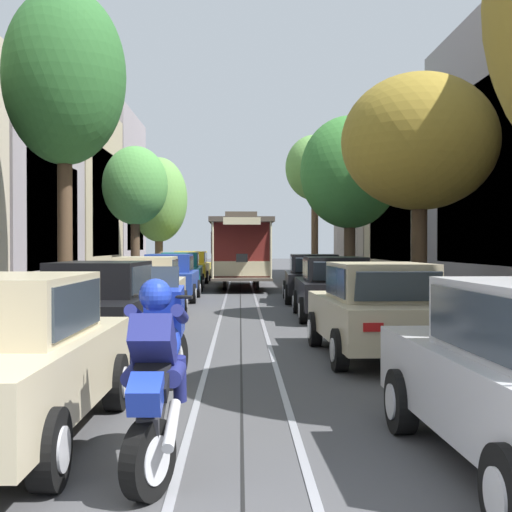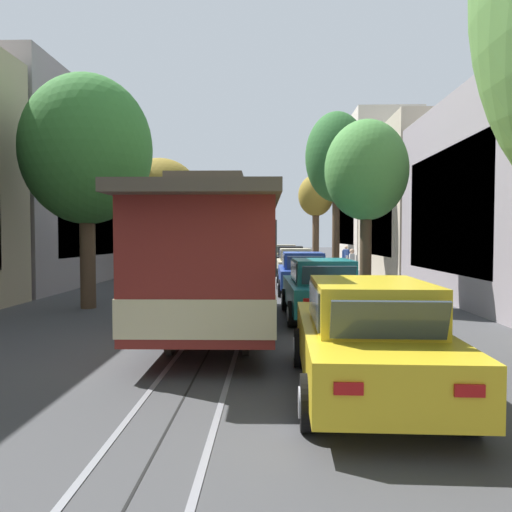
{
  "view_description": "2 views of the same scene",
  "coord_description": "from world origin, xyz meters",
  "px_view_note": "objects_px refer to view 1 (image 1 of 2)",
  "views": [
    {
      "loc": [
        -0.02,
        -3.04,
        1.86
      ],
      "look_at": [
        0.54,
        21.74,
        1.51
      ],
      "focal_mm": 50.12,
      "sensor_mm": 36.0,
      "label": 1
    },
    {
      "loc": [
        -1.16,
        39.94,
        2.18
      ],
      "look_at": [
        -0.28,
        9.47,
        0.96
      ],
      "focal_mm": 33.64,
      "sensor_mm": 36.0,
      "label": 2
    }
  ],
  "objects_px": {
    "street_tree_kerb_right_second": "(420,143)",
    "pedestrian_crossing_far": "(67,279)",
    "cable_car_trolley": "(240,250)",
    "parked_car_black_fourth_right": "(313,278)",
    "street_tree_kerb_right_mid": "(350,173)",
    "parked_car_black_mid_right": "(334,287)",
    "street_tree_kerb_right_fourth": "(315,169)",
    "street_tree_kerb_left_second": "(64,79)",
    "parked_car_yellow_sixth_left": "(191,267)",
    "street_tree_kerb_left_mid": "(135,187)",
    "parked_car_teal_fifth_left": "(180,271)",
    "parked_car_blue_fourth_left": "(169,277)",
    "parked_car_beige_mid_left": "(146,287)",
    "parked_car_beige_second_right": "(379,310)",
    "street_tree_kerb_left_fourth": "(159,200)",
    "motorcycle_with_rider": "(158,368)",
    "parked_car_black_second_left": "(99,306)"
  },
  "relations": [
    {
      "from": "street_tree_kerb_right_second",
      "to": "pedestrian_crossing_far",
      "type": "relative_size",
      "value": 3.87
    },
    {
      "from": "pedestrian_crossing_far",
      "to": "cable_car_trolley",
      "type": "bearing_deg",
      "value": 66.66
    },
    {
      "from": "parked_car_black_fourth_right",
      "to": "street_tree_kerb_right_mid",
      "type": "xyz_separation_m",
      "value": [
        1.95,
        4.79,
        3.98
      ]
    },
    {
      "from": "parked_car_black_mid_right",
      "to": "street_tree_kerb_right_fourth",
      "type": "bearing_deg",
      "value": 85.28
    },
    {
      "from": "parked_car_black_fourth_right",
      "to": "cable_car_trolley",
      "type": "bearing_deg",
      "value": 106.21
    },
    {
      "from": "cable_car_trolley",
      "to": "street_tree_kerb_left_second",
      "type": "bearing_deg",
      "value": -108.29
    },
    {
      "from": "parked_car_yellow_sixth_left",
      "to": "pedestrian_crossing_far",
      "type": "distance_m",
      "value": 15.97
    },
    {
      "from": "street_tree_kerb_left_mid",
      "to": "street_tree_kerb_right_mid",
      "type": "xyz_separation_m",
      "value": [
        8.51,
        0.48,
        0.61
      ]
    },
    {
      "from": "parked_car_black_fourth_right",
      "to": "parked_car_black_mid_right",
      "type": "bearing_deg",
      "value": -90.3
    },
    {
      "from": "pedestrian_crossing_far",
      "to": "street_tree_kerb_left_second",
      "type": "bearing_deg",
      "value": -77.96
    },
    {
      "from": "pedestrian_crossing_far",
      "to": "street_tree_kerb_right_second",
      "type": "bearing_deg",
      "value": -14.79
    },
    {
      "from": "parked_car_teal_fifth_left",
      "to": "street_tree_kerb_right_second",
      "type": "height_order",
      "value": "street_tree_kerb_right_second"
    },
    {
      "from": "parked_car_black_mid_right",
      "to": "street_tree_kerb_right_fourth",
      "type": "xyz_separation_m",
      "value": [
        1.84,
        22.28,
        5.44
      ]
    },
    {
      "from": "parked_car_blue_fourth_left",
      "to": "street_tree_kerb_right_second",
      "type": "distance_m",
      "value": 10.12
    },
    {
      "from": "parked_car_beige_mid_left",
      "to": "parked_car_beige_second_right",
      "type": "xyz_separation_m",
      "value": [
        4.74,
        -6.57,
        0.0
      ]
    },
    {
      "from": "parked_car_beige_second_right",
      "to": "parked_car_black_fourth_right",
      "type": "distance_m",
      "value": 11.92
    },
    {
      "from": "street_tree_kerb_right_mid",
      "to": "street_tree_kerb_left_fourth",
      "type": "bearing_deg",
      "value": 130.28
    },
    {
      "from": "parked_car_black_mid_right",
      "to": "street_tree_kerb_left_second",
      "type": "bearing_deg",
      "value": 178.41
    },
    {
      "from": "parked_car_yellow_sixth_left",
      "to": "street_tree_kerb_left_fourth",
      "type": "bearing_deg",
      "value": 126.62
    },
    {
      "from": "cable_car_trolley",
      "to": "pedestrian_crossing_far",
      "type": "bearing_deg",
      "value": -113.34
    },
    {
      "from": "parked_car_yellow_sixth_left",
      "to": "street_tree_kerb_left_second",
      "type": "relative_size",
      "value": 0.52
    },
    {
      "from": "parked_car_beige_mid_left",
      "to": "street_tree_kerb_left_second",
      "type": "distance_m",
      "value": 5.75
    },
    {
      "from": "parked_car_yellow_sixth_left",
      "to": "cable_car_trolley",
      "type": "height_order",
      "value": "cable_car_trolley"
    },
    {
      "from": "parked_car_black_fourth_right",
      "to": "street_tree_kerb_right_fourth",
      "type": "bearing_deg",
      "value": 83.85
    },
    {
      "from": "parked_car_teal_fifth_left",
      "to": "parked_car_black_fourth_right",
      "type": "bearing_deg",
      "value": -52.2
    },
    {
      "from": "parked_car_beige_mid_left",
      "to": "street_tree_kerb_right_mid",
      "type": "xyz_separation_m",
      "value": [
        6.83,
        10.14,
        3.98
      ]
    },
    {
      "from": "street_tree_kerb_right_fourth",
      "to": "motorcycle_with_rider",
      "type": "relative_size",
      "value": 4.35
    },
    {
      "from": "street_tree_kerb_left_mid",
      "to": "cable_car_trolley",
      "type": "xyz_separation_m",
      "value": [
        4.13,
        4.07,
        -2.51
      ]
    },
    {
      "from": "street_tree_kerb_left_mid",
      "to": "street_tree_kerb_right_mid",
      "type": "distance_m",
      "value": 8.55
    },
    {
      "from": "parked_car_black_second_left",
      "to": "parked_car_black_fourth_right",
      "type": "distance_m",
      "value": 12.25
    },
    {
      "from": "street_tree_kerb_left_fourth",
      "to": "street_tree_kerb_right_mid",
      "type": "xyz_separation_m",
      "value": [
        8.82,
        -10.4,
        0.44
      ]
    },
    {
      "from": "parked_car_black_fourth_right",
      "to": "cable_car_trolley",
      "type": "xyz_separation_m",
      "value": [
        -2.44,
        8.38,
        0.86
      ]
    },
    {
      "from": "parked_car_teal_fifth_left",
      "to": "street_tree_kerb_left_second",
      "type": "bearing_deg",
      "value": -99.6
    },
    {
      "from": "parked_car_blue_fourth_left",
      "to": "street_tree_kerb_left_fourth",
      "type": "relative_size",
      "value": 0.65
    },
    {
      "from": "street_tree_kerb_left_second",
      "to": "motorcycle_with_rider",
      "type": "bearing_deg",
      "value": -73.23
    },
    {
      "from": "parked_car_yellow_sixth_left",
      "to": "street_tree_kerb_right_fourth",
      "type": "distance_m",
      "value": 9.63
    },
    {
      "from": "street_tree_kerb_right_mid",
      "to": "street_tree_kerb_right_fourth",
      "type": "xyz_separation_m",
      "value": [
        -0.14,
        11.99,
        1.46
      ]
    },
    {
      "from": "parked_car_black_second_left",
      "to": "street_tree_kerb_left_second",
      "type": "distance_m",
      "value": 8.23
    },
    {
      "from": "parked_car_blue_fourth_left",
      "to": "street_tree_kerb_left_fourth",
      "type": "bearing_deg",
      "value": 97.82
    },
    {
      "from": "parked_car_blue_fourth_left",
      "to": "street_tree_kerb_right_fourth",
      "type": "height_order",
      "value": "street_tree_kerb_right_fourth"
    },
    {
      "from": "parked_car_beige_mid_left",
      "to": "parked_car_teal_fifth_left",
      "type": "distance_m",
      "value": 11.77
    },
    {
      "from": "parked_car_beige_second_right",
      "to": "street_tree_kerb_right_second",
      "type": "relative_size",
      "value": 0.7
    },
    {
      "from": "street_tree_kerb_right_mid",
      "to": "motorcycle_with_rider",
      "type": "distance_m",
      "value": 23.71
    },
    {
      "from": "parked_car_black_fourth_right",
      "to": "street_tree_kerb_left_fourth",
      "type": "relative_size",
      "value": 0.66
    },
    {
      "from": "parked_car_blue_fourth_left",
      "to": "street_tree_kerb_left_fourth",
      "type": "distance_m",
      "value": 15.1
    },
    {
      "from": "parked_car_teal_fifth_left",
      "to": "parked_car_yellow_sixth_left",
      "type": "xyz_separation_m",
      "value": [
        0.02,
        6.2,
        0.0
      ]
    },
    {
      "from": "parked_car_black_mid_right",
      "to": "parked_car_blue_fourth_left",
      "type": "bearing_deg",
      "value": 128.2
    },
    {
      "from": "cable_car_trolley",
      "to": "street_tree_kerb_right_fourth",
      "type": "bearing_deg",
      "value": 63.19
    },
    {
      "from": "street_tree_kerb_left_fourth",
      "to": "street_tree_kerb_right_fourth",
      "type": "height_order",
      "value": "street_tree_kerb_right_fourth"
    },
    {
      "from": "parked_car_black_fourth_right",
      "to": "parked_car_teal_fifth_left",
      "type": "bearing_deg",
      "value": 127.8
    }
  ]
}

